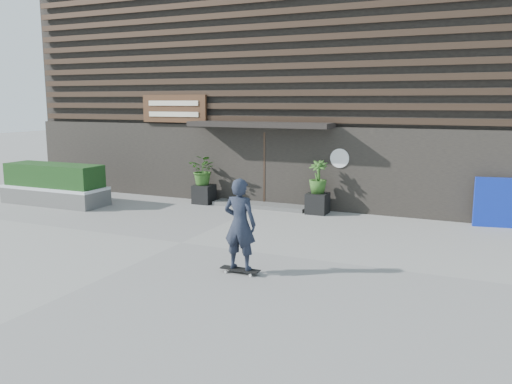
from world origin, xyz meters
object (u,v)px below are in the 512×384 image
at_px(planter_pot_left, 204,194).
at_px(planter_pot_right, 317,203).
at_px(raised_bed, 55,196).
at_px(blue_tarp, 502,203).
at_px(skateboarder, 240,224).

xyz_separation_m(planter_pot_left, planter_pot_right, (3.80, 0.00, 0.00)).
distance_m(planter_pot_right, raised_bed, 8.35).
bearing_deg(blue_tarp, planter_pot_left, 171.76).
bearing_deg(raised_bed, planter_pot_right, 13.98).
bearing_deg(blue_tarp, skateboarder, -136.94).
height_order(planter_pot_left, skateboarder, skateboarder).
bearing_deg(planter_pot_left, planter_pot_right, 0.00).
height_order(raised_bed, skateboarder, skateboarder).
distance_m(raised_bed, skateboarder, 9.27).
height_order(raised_bed, blue_tarp, blue_tarp).
xyz_separation_m(planter_pot_left, blue_tarp, (8.69, 0.30, 0.35)).
bearing_deg(blue_tarp, raised_bed, 179.90).
relative_size(planter_pot_left, raised_bed, 0.17).
xyz_separation_m(blue_tarp, skateboarder, (-4.57, -6.13, 0.31)).
relative_size(raised_bed, blue_tarp, 2.52).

